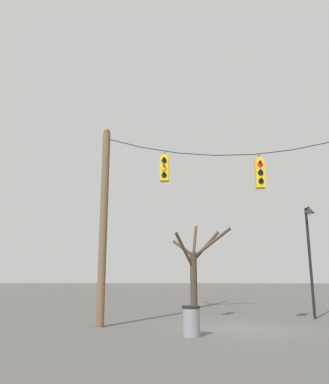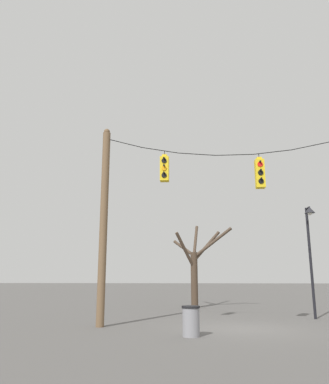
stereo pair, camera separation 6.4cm
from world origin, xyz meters
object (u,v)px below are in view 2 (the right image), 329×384
utility_pole_left (104,222)px  bare_tree (196,264)px  traffic_light_over_intersection (260,173)px  street_lamp (310,236)px  traffic_light_near_left_pole (165,169)px  trash_bin (191,321)px

utility_pole_left → bare_tree: bearing=69.5°
traffic_light_over_intersection → street_lamp: (2.62, 3.20, -2.11)m
traffic_light_near_left_pole → street_lamp: traffic_light_near_left_pole is taller
utility_pole_left → trash_bin: 5.19m
bare_tree → trash_bin: bare_tree is taller
traffic_light_over_intersection → bare_tree: bearing=105.5°
utility_pole_left → traffic_light_over_intersection: (6.07, 0.00, 1.83)m
traffic_light_near_left_pole → trash_bin: (1.00, -2.00, -5.51)m
traffic_light_near_left_pole → bare_tree: (1.11, 9.33, -3.39)m
bare_tree → trash_bin: 11.53m
street_lamp → bare_tree: bare_tree is taller
utility_pole_left → traffic_light_near_left_pole: size_ratio=6.25×
traffic_light_over_intersection → bare_tree: 10.17m
bare_tree → traffic_light_over_intersection: bearing=-74.5°
traffic_light_near_left_pole → traffic_light_over_intersection: 3.70m
traffic_light_near_left_pole → traffic_light_over_intersection: (3.69, -0.00, -0.28)m
street_lamp → bare_tree: bearing=130.3°
traffic_light_over_intersection → trash_bin: bearing=-143.4°
street_lamp → trash_bin: (-5.31, -5.20, -3.12)m
utility_pole_left → street_lamp: 9.26m
utility_pole_left → traffic_light_near_left_pole: (2.38, 0.00, 2.11)m
traffic_light_over_intersection → trash_bin: (-2.70, -2.00, -5.22)m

